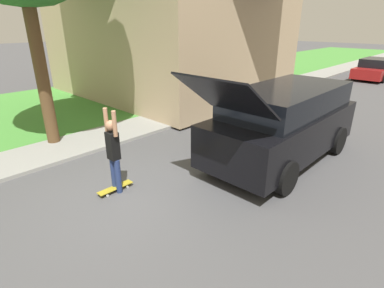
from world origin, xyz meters
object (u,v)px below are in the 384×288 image
(suv_parked, at_px, (284,122))
(car_down_street, at_px, (375,69))
(skateboard, at_px, (115,188))
(skateboarder, at_px, (113,151))

(suv_parked, height_order, car_down_street, suv_parked)
(car_down_street, distance_m, skateboard, 20.31)
(skateboard, bearing_deg, car_down_street, 89.96)
(skateboarder, bearing_deg, skateboard, -115.28)
(car_down_street, distance_m, skateboarder, 20.27)
(skateboard, bearing_deg, skateboarder, 64.72)
(car_down_street, bearing_deg, suv_parked, -83.61)
(car_down_street, xyz_separation_m, skateboarder, (0.00, -20.27, 0.34))
(skateboarder, bearing_deg, car_down_street, 90.01)
(car_down_street, relative_size, skateboarder, 2.37)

